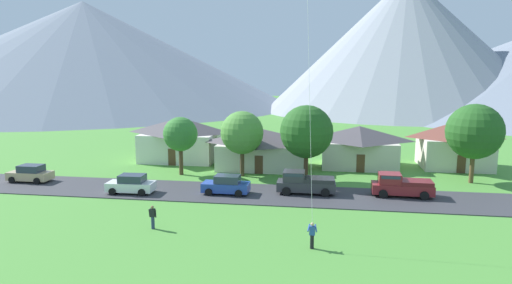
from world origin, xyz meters
TOP-DOWN VIEW (x-y plane):
  - road_strip at (0.00, 25.80)m, footprint 160.00×6.91m
  - mountain_east_ridge at (27.41, 120.34)m, footprint 79.13×79.13m
  - mountain_central_ridge at (-72.53, 124.89)m, footprint 135.41×135.41m
  - house_leftmost at (-1.23, 37.15)m, footprint 10.67×6.97m
  - house_left_center at (9.69, 39.66)m, footprint 9.04×7.06m
  - house_right_center at (-12.02, 40.21)m, footprint 9.73×7.60m
  - house_rightmost at (20.48, 40.76)m, footprint 7.93×6.72m
  - tree_near_left at (-2.81, 32.67)m, footprint 4.51×4.51m
  - tree_left_of_center at (20.21, 33.32)m, footprint 5.42×5.42m
  - tree_center at (3.95, 31.01)m, footprint 5.24×5.24m
  - tree_right_of_center at (-9.41, 32.29)m, footprint 3.65×3.65m
  - parked_car_white_west_end at (-11.42, 24.24)m, footprint 4.27×2.22m
  - parked_car_tan_mid_west at (-23.20, 26.69)m, footprint 4.21×2.09m
  - parked_car_blue_mid_east at (-2.88, 25.34)m, footprint 4.22×2.11m
  - pickup_truck_maroon_west_side at (12.44, 26.98)m, footprint 5.24×2.41m
  - pickup_truck_charcoal_east_side at (4.05, 26.59)m, footprint 5.24×2.41m
  - watcher_person at (-5.99, 15.81)m, footprint 0.56×0.24m

SIDE VIEW (x-z plane):
  - road_strip at x=0.00m, z-range 0.00..0.08m
  - parked_car_white_west_end at x=-11.42m, z-range 0.03..1.71m
  - parked_car_tan_mid_west at x=-23.20m, z-range 0.03..1.71m
  - parked_car_blue_mid_east at x=-2.88m, z-range 0.03..1.71m
  - watcher_person at x=-5.99m, z-range 0.04..1.71m
  - pickup_truck_maroon_west_side at x=12.44m, z-range 0.06..2.06m
  - pickup_truck_charcoal_east_side at x=4.05m, z-range 0.06..2.06m
  - house_leftmost at x=-1.23m, z-range 0.08..4.55m
  - house_left_center at x=9.69m, z-range 0.08..4.83m
  - house_rightmost at x=20.48m, z-range 0.09..5.40m
  - house_right_center at x=-12.02m, z-range 0.10..5.43m
  - tree_right_of_center at x=-9.41m, z-range 1.25..7.48m
  - tree_near_left at x=-2.81m, z-range 1.18..8.08m
  - tree_center at x=3.95m, z-range 1.23..8.94m
  - tree_left_of_center at x=20.21m, z-range 1.21..9.07m
  - mountain_central_ridge at x=-72.53m, z-range 0.00..33.71m
  - mountain_east_ridge at x=27.41m, z-range 0.00..37.73m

